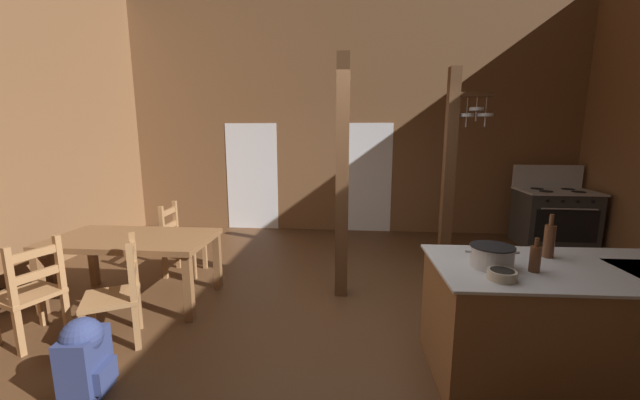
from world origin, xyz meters
The scene contains 18 objects.
ground_plane centered at (0.00, 0.00, -0.05)m, with size 9.05×7.85×0.10m, color #4C301C.
wall_back centered at (0.00, 3.59, 2.17)m, with size 9.05×0.14×4.33m, color brown.
glazed_door_back_left centered at (-1.86, 3.52, 1.02)m, with size 1.00×0.01×2.05m, color white.
glazed_panel_back_right centered at (0.41, 3.52, 1.02)m, with size 0.84×0.01×2.05m, color white.
kitchen_island centered at (1.79, -0.69, 0.45)m, with size 2.18×1.01×0.90m.
stove_range centered at (3.47, 2.89, 0.48)m, with size 1.15×0.84×1.32m.
support_post_with_pot_rack centered at (1.40, 1.59, 1.44)m, with size 0.59×0.20×2.68m.
support_post_center centered at (-0.01, 0.64, 1.34)m, with size 0.14×0.14×2.68m.
dining_table centered at (-2.29, 0.27, 0.65)m, with size 1.71×0.91×0.74m.
ladderback_chair_near_window centered at (-1.94, -0.53, 0.45)m, with size 0.60×0.60×0.95m.
ladderback_chair_by_post centered at (-2.72, -0.58, 0.45)m, with size 0.56×0.56×0.95m.
ladderback_chair_at_table_end centered at (-2.16, 1.10, 0.45)m, with size 0.46×0.46×0.95m.
bench_along_left_wall centered at (-3.70, 0.06, 0.30)m, with size 0.44×1.13×0.44m.
backpack centered at (-1.74, -1.21, 0.31)m, with size 0.33×0.34×0.60m.
stockpot_on_counter centered at (1.11, -0.75, 0.97)m, with size 0.37×0.30×0.16m.
mixing_bowl_on_counter centered at (1.09, -0.98, 0.93)m, with size 0.18×0.18×0.07m.
bottle_tall_on_counter centered at (1.37, -0.82, 0.99)m, with size 0.07×0.07×0.24m.
bottle_short_on_counter centered at (1.62, -0.49, 1.03)m, with size 0.08×0.08×0.34m.
Camera 1 is at (0.10, -3.32, 1.83)m, focal length 20.25 mm.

